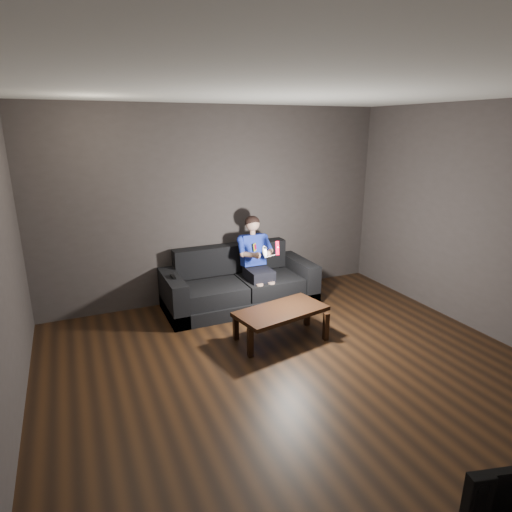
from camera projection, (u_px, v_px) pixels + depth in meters
name	position (u px, v px, depth m)	size (l,w,h in m)	color
floor	(306.00, 382.00, 4.19)	(5.00, 5.00, 0.00)	black
back_wall	(219.00, 205.00, 5.99)	(5.00, 0.04, 2.70)	#393231
right_wall	(504.00, 225.00, 4.77)	(0.04, 5.00, 2.70)	#393231
ceiling	(317.00, 88.00, 3.41)	(5.00, 5.00, 0.02)	silver
sofa	(239.00, 287.00, 5.95)	(2.07, 0.90, 0.80)	black
child	(256.00, 255.00, 5.87)	(0.48, 0.59, 1.19)	black
wii_remote_red	(277.00, 248.00, 5.44)	(0.05, 0.07, 0.18)	red
nunchuk_white	(265.00, 252.00, 5.39)	(0.09, 0.11, 0.16)	white
wii_remote_black	(173.00, 277.00, 5.43)	(0.04, 0.15, 0.03)	black
coffee_table	(281.00, 313.00, 4.95)	(1.14, 0.73, 0.38)	black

